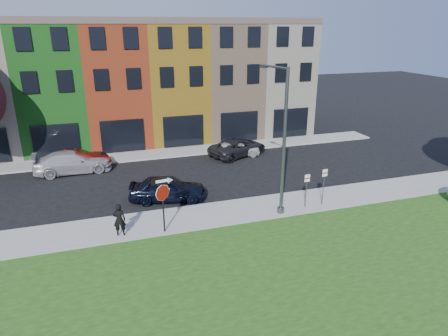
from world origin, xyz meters
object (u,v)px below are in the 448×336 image
object	(u,v)px
sedan_near	(167,188)
man	(119,220)
street_lamp	(282,143)
stop_sign	(163,193)

from	to	relation	value
sedan_near	man	bearing A→B (deg)	153.28
man	street_lamp	xyz separation A→B (m)	(8.60, 0.09, 3.14)
sedan_near	stop_sign	bearing A→B (deg)	-179.79
stop_sign	man	world-z (taller)	stop_sign
stop_sign	street_lamp	bearing A→B (deg)	-4.68
stop_sign	sedan_near	bearing A→B (deg)	69.25
sedan_near	street_lamp	size ratio (longest dim) A/B	0.60
stop_sign	street_lamp	world-z (taller)	street_lamp
man	street_lamp	distance (m)	9.16
street_lamp	man	bearing A→B (deg)	169.34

